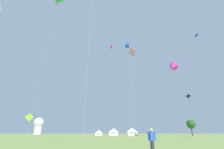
{
  "coord_description": "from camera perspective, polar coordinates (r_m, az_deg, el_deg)",
  "views": [
    {
      "loc": [
        0.5,
        -5.91,
        1.47
      ],
      "look_at": [
        0.0,
        32.0,
        14.72
      ],
      "focal_mm": 26.54,
      "sensor_mm": 36.0,
      "label": 1
    }
  ],
  "objects": [
    {
      "name": "observatory_dome",
      "position": [
        124.82,
        -24.06,
        -15.6
      ],
      "size": [
        6.4,
        6.4,
        10.8
      ],
      "color": "white",
      "rests_on": "ground"
    },
    {
      "name": "kite_lime_diamond",
      "position": [
        66.28,
        -26.6,
        -13.03
      ],
      "size": [
        3.32,
        2.17,
        7.85
      ],
      "color": "#99DB2D",
      "rests_on": "ground"
    },
    {
      "name": "kite_black_diamond",
      "position": [
        69.79,
        24.85,
        -7.01
      ],
      "size": [
        1.84,
        2.99,
        15.38
      ],
      "color": "black",
      "rests_on": "ground"
    },
    {
      "name": "festival_tent_right",
      "position": [
        77.29,
        0.52,
        -19.07
      ],
      "size": [
        4.86,
        4.86,
        3.16
      ],
      "color": "white",
      "rests_on": "ground"
    },
    {
      "name": "tree_distant_left",
      "position": [
        75.59,
        25.54,
        -15.16
      ],
      "size": [
        3.44,
        3.44,
        6.3
      ],
      "color": "brown",
      "rests_on": "ground"
    },
    {
      "name": "festival_tent_center",
      "position": [
        77.68,
        6.88,
        -18.86
      ],
      "size": [
        5.16,
        5.16,
        3.36
      ],
      "color": "white",
      "rests_on": "ground"
    },
    {
      "name": "festival_tent_left",
      "position": [
        77.59,
        -4.55,
        -19.31
      ],
      "size": [
        3.74,
        3.74,
        2.43
      ],
      "color": "white",
      "rests_on": "ground"
    },
    {
      "name": "kite_green_delta",
      "position": [
        50.55,
        -18.04,
        23.27
      ],
      "size": [
        4.41,
        4.06,
        36.64
      ],
      "color": "green",
      "rests_on": "ground"
    },
    {
      "name": "kite_magenta_box",
      "position": [
        75.05,
        -0.11,
        9.36
      ],
      "size": [
        2.94,
        1.39,
        38.48
      ],
      "color": "#E02DA3",
      "rests_on": "ground"
    },
    {
      "name": "kite_magenta_delta",
      "position": [
        59.4,
        20.12,
        2.46
      ],
      "size": [
        4.51,
        4.49,
        24.1
      ],
      "color": "#E02DA3",
      "rests_on": "ground"
    },
    {
      "name": "kite_pink_diamond",
      "position": [
        43.25,
        6.98,
        7.38
      ],
      "size": [
        2.47,
        2.58,
        22.29
      ],
      "color": "pink",
      "rests_on": "ground"
    },
    {
      "name": "person_spectator",
      "position": [
        12.76,
        13.65,
        -21.55
      ],
      "size": [
        0.57,
        0.34,
        1.73
      ],
      "color": "#2D2D33",
      "rests_on": "ground"
    },
    {
      "name": "kite_blue_parafoil",
      "position": [
        59.22,
        27.09,
        11.75
      ],
      "size": [
        1.62,
        3.25,
        30.43
      ],
      "color": "blue",
      "rests_on": "ground"
    },
    {
      "name": "kite_blue_box",
      "position": [
        64.5,
        5.22,
        10.17
      ],
      "size": [
        2.71,
        2.68,
        34.61
      ],
      "color": "blue",
      "rests_on": "ground"
    }
  ]
}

